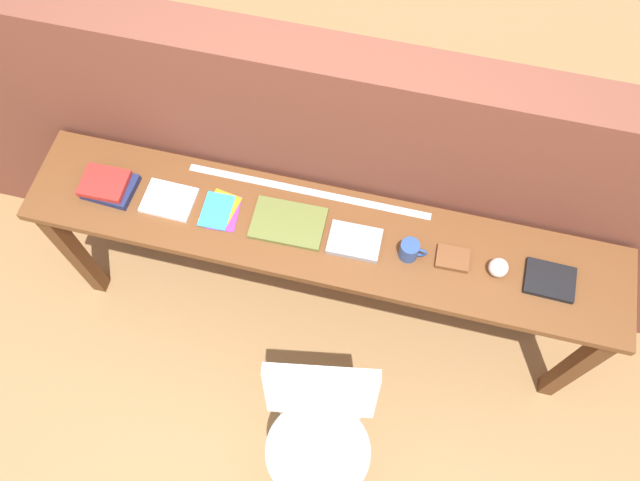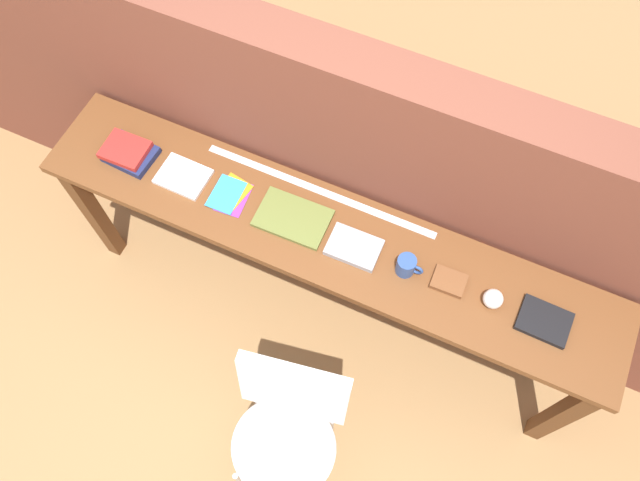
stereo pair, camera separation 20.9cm
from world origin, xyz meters
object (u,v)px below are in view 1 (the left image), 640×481
object	(u,v)px
book_open_centre	(288,223)
leather_journal_brown	(453,258)
chair_white_moulded	(319,431)
magazine_cycling	(169,200)
book_repair_rightmost	(550,280)
sports_ball_small	(498,267)
mug	(410,250)
book_stack_leftmost	(108,185)
pamphlet_pile_colourful	(220,211)

from	to	relation	value
book_open_centre	leather_journal_brown	world-z (taller)	leather_journal_brown
chair_white_moulded	magazine_cycling	xyz separation A→B (m)	(-0.81, 0.70, 0.36)
chair_white_moulded	leather_journal_brown	size ratio (longest dim) A/B	6.86
chair_white_moulded	book_repair_rightmost	xyz separation A→B (m)	(0.76, 0.71, 0.37)
magazine_cycling	sports_ball_small	bearing A→B (deg)	1.08
leather_journal_brown	book_repair_rightmost	xyz separation A→B (m)	(0.38, -0.00, -0.00)
magazine_cycling	mug	xyz separation A→B (m)	(1.01, -0.01, 0.04)
book_stack_leftmost	mug	world-z (taller)	mug
magazine_cycling	book_repair_rightmost	bearing A→B (deg)	1.29
book_open_centre	mug	xyz separation A→B (m)	(0.50, -0.02, 0.04)
book_open_centre	book_repair_rightmost	xyz separation A→B (m)	(1.06, -0.01, 0.00)
chair_white_moulded	book_repair_rightmost	world-z (taller)	book_repair_rightmost
magazine_cycling	sports_ball_small	size ratio (longest dim) A/B	2.73
chair_white_moulded	book_repair_rightmost	bearing A→B (deg)	42.98
book_stack_leftmost	pamphlet_pile_colourful	size ratio (longest dim) A/B	1.14
chair_white_moulded	pamphlet_pile_colourful	bearing A→B (deg)	129.80
magazine_cycling	leather_journal_brown	bearing A→B (deg)	1.57
mug	book_repair_rightmost	bearing A→B (deg)	1.66
book_repair_rightmost	sports_ball_small	bearing A→B (deg)	-177.17
book_open_centre	mug	distance (m)	0.50
leather_journal_brown	book_repair_rightmost	bearing A→B (deg)	-2.43
magazine_cycling	book_repair_rightmost	world-z (taller)	book_repair_rightmost
pamphlet_pile_colourful	book_open_centre	distance (m)	0.29
mug	pamphlet_pile_colourful	bearing A→B (deg)	178.88
chair_white_moulded	leather_journal_brown	xyz separation A→B (m)	(0.38, 0.71, 0.37)
mug	leather_journal_brown	distance (m)	0.18
pamphlet_pile_colourful	leather_journal_brown	distance (m)	0.96
magazine_cycling	book_repair_rightmost	size ratio (longest dim) A/B	1.09
magazine_cycling	sports_ball_small	world-z (taller)	sports_ball_small
mug	leather_journal_brown	world-z (taller)	mug
pamphlet_pile_colourful	mug	xyz separation A→B (m)	(0.79, -0.02, 0.04)
leather_journal_brown	sports_ball_small	size ratio (longest dim) A/B	1.68
magazine_cycling	pamphlet_pile_colourful	bearing A→B (deg)	2.15
book_repair_rightmost	chair_white_moulded	bearing A→B (deg)	-135.75
leather_journal_brown	chair_white_moulded	bearing A→B (deg)	-119.57
book_stack_leftmost	mug	size ratio (longest dim) A/B	1.98
book_stack_leftmost	magazine_cycling	xyz separation A→B (m)	(0.26, 0.00, -0.02)
book_stack_leftmost	book_repair_rightmost	world-z (taller)	book_stack_leftmost
book_stack_leftmost	magazine_cycling	world-z (taller)	book_stack_leftmost
chair_white_moulded	pamphlet_pile_colourful	size ratio (longest dim) A/B	4.68
leather_journal_brown	book_repair_rightmost	world-z (taller)	same
leather_journal_brown	book_open_centre	bearing A→B (deg)	178.06
mug	book_stack_leftmost	bearing A→B (deg)	179.57
book_stack_leftmost	sports_ball_small	bearing A→B (deg)	0.03
magazine_cycling	mug	distance (m)	1.01
leather_journal_brown	sports_ball_small	bearing A→B (deg)	-5.06
pamphlet_pile_colourful	book_repair_rightmost	bearing A→B (deg)	0.02
mug	leather_journal_brown	size ratio (longest dim) A/B	0.85
mug	book_repair_rightmost	size ratio (longest dim) A/B	0.57
leather_journal_brown	magazine_cycling	bearing A→B (deg)	178.70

